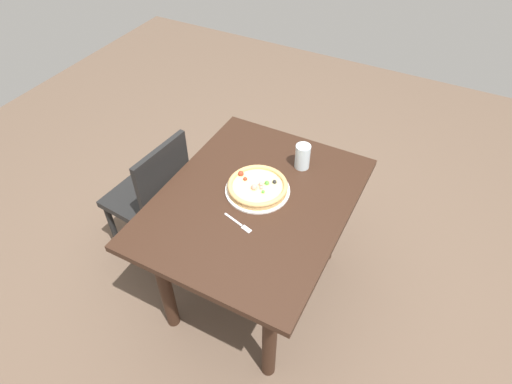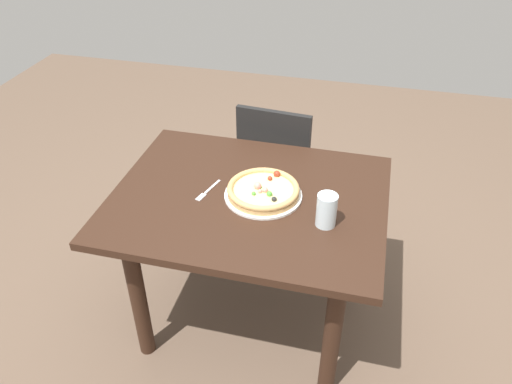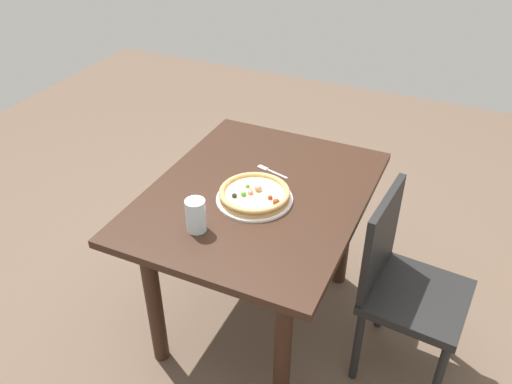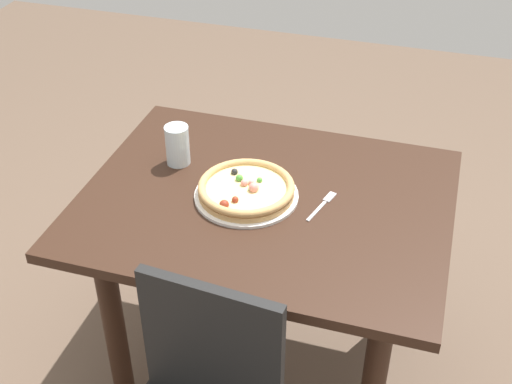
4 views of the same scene
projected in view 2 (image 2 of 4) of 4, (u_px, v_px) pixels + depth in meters
The scene contains 7 objects.
ground_plane at pixel (250, 317), 2.50m from camera, with size 6.00×6.00×0.00m, color brown.
dining_table at pixel (249, 220), 2.14m from camera, with size 1.12×0.89×0.75m.
chair_near at pixel (279, 167), 2.74m from camera, with size 0.43×0.43×0.87m.
plate at pixel (263, 195), 2.06m from camera, with size 0.32×0.32×0.01m, color white.
pizza at pixel (263, 190), 2.05m from camera, with size 0.30×0.30×0.05m.
fork at pixel (207, 192), 2.09m from camera, with size 0.06×0.16×0.00m.
drinking_glass at pixel (327, 210), 1.88m from camera, with size 0.08×0.08×0.13m, color silver.
Camera 2 is at (-0.43, 1.61, 1.97)m, focal length 35.33 mm.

